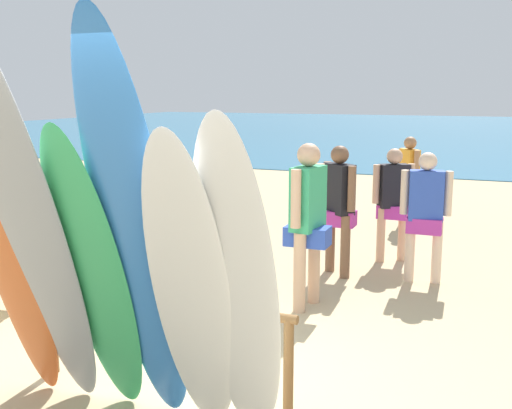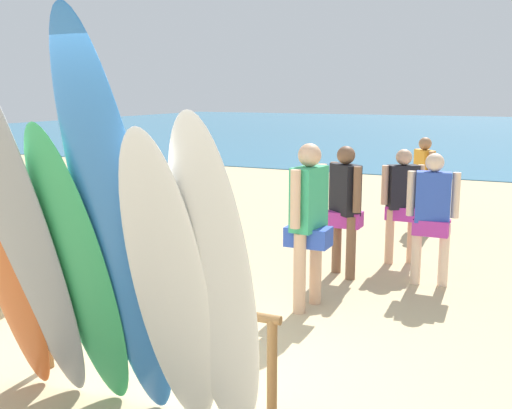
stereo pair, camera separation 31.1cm
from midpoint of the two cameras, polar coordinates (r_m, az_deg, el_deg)
ground at (r=17.89m, az=14.12°, el=3.12°), size 60.00×60.00×0.00m
ocean_water at (r=36.19m, az=18.17°, el=6.52°), size 60.00×40.00×0.02m
surfboard_rack at (r=4.60m, az=-10.81°, el=-10.69°), size 2.08×0.07×0.76m
surfboard_orange_0 at (r=4.44m, az=-24.49°, el=-1.54°), size 0.47×0.84×2.70m
surfboard_grey_1 at (r=4.21m, az=-22.19°, el=-1.80°), size 0.63×1.00×2.73m
surfboard_green_2 at (r=4.17m, az=-16.77°, el=-6.47°), size 0.54×0.73×2.04m
surfboard_blue_3 at (r=3.83m, az=-13.36°, el=-2.85°), size 0.54×0.85×2.68m
surfboard_white_4 at (r=3.75m, az=-8.40°, el=-8.08°), size 0.55×0.77×2.04m
surfboard_white_5 at (r=3.63m, az=-4.14°, el=-7.91°), size 0.50×0.65×2.12m
beachgoer_photographing at (r=7.27m, az=14.23°, el=-0.35°), size 0.57×0.26×1.52m
beachgoer_by_water at (r=7.38m, az=6.46°, el=0.29°), size 0.47×0.42×1.57m
beachgoer_strolling at (r=6.20m, az=3.38°, el=-0.93°), size 0.44×0.64×1.69m
beachgoer_midbeach at (r=8.10m, az=11.49°, el=0.68°), size 0.49×0.36×1.48m
beachgoer_near_rack at (r=10.25m, az=13.11°, el=2.64°), size 0.38×0.47×1.48m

